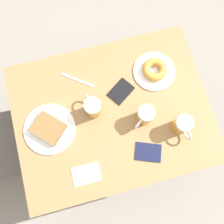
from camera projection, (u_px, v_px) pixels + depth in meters
The scene contains 11 objects.
ground_plane at pixel (112, 134), 1.98m from camera, with size 8.00×8.00×0.00m, color gray.
table at pixel (112, 116), 1.33m from camera, with size 0.77×1.00×0.73m.
plate_with_cake at pixel (49, 129), 1.23m from camera, with size 0.26×0.26×0.05m.
plate_with_donut at pixel (154, 70), 1.30m from camera, with size 0.22×0.22×0.05m.
beer_mug_left at pixel (182, 125), 1.19m from camera, with size 0.12×0.08×0.12m.
beer_mug_center at pixel (93, 108), 1.21m from camera, with size 0.12×0.08×0.12m.
beer_mug_right at pixel (145, 116), 1.20m from camera, with size 0.09×0.11×0.12m.
napkin_folded at pixel (86, 174), 1.20m from camera, with size 0.09×0.14×0.00m.
fork at pixel (78, 80), 1.31m from camera, with size 0.12×0.15×0.00m.
passport_near_edge at pixel (121, 91), 1.29m from camera, with size 0.14×0.15×0.01m.
passport_far_edge at pixel (148, 152), 1.22m from camera, with size 0.13×0.15×0.01m.
Camera 1 is at (-0.28, 0.07, 1.97)m, focal length 40.00 mm.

